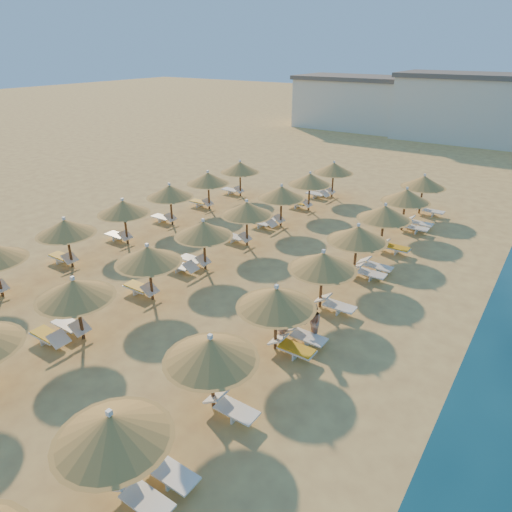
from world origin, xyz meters
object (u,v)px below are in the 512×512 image
Objects in this scene: parasol_row_east at (301,279)px; beachgoer_a at (282,320)px; parasol_row_west at (178,242)px; beachgoer_b at (312,323)px.

beachgoer_a is (-0.09, -1.22, -1.21)m from parasol_row_east.
beachgoer_a is (6.26, -1.22, -1.21)m from parasol_row_west.
parasol_row_west is (-6.35, 0.00, 0.00)m from parasol_row_east.
parasol_row_east and parasol_row_west have the same top height.
beachgoer_a is 1.15m from beachgoer_b.
parasol_row_west is 6.49m from beachgoer_a.
beachgoer_a reaches higher than beachgoer_b.
parasol_row_west is at bearing 180.00° from parasol_row_east.
parasol_row_east reaches higher than beachgoer_b.
beachgoer_b is (0.85, -0.57, -1.32)m from parasol_row_east.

